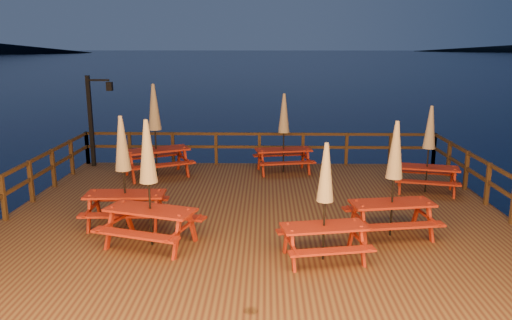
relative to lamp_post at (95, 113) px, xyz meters
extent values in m
plane|color=#050D33|center=(5.39, -4.55, -2.20)|extent=(500.00, 500.00, 0.00)
cube|color=#4D2718|center=(5.39, -4.55, -2.00)|extent=(12.00, 10.00, 0.40)
cylinder|color=#342310|center=(-0.21, 0.05, -2.50)|extent=(0.24, 0.24, 1.40)
cylinder|color=#342310|center=(5.39, 0.05, -2.50)|extent=(0.24, 0.24, 1.40)
cylinder|color=#342310|center=(10.99, 0.05, -2.50)|extent=(0.24, 0.24, 1.40)
cube|color=#342310|center=(5.39, 0.30, -0.75)|extent=(11.70, 0.06, 0.09)
cube|color=#342310|center=(5.39, 0.30, -1.19)|extent=(11.70, 0.06, 0.09)
cube|color=#342310|center=(0.71, 0.30, -1.25)|extent=(0.10, 0.10, 1.10)
cube|color=#342310|center=(5.39, 0.30, -1.25)|extent=(0.10, 0.10, 1.10)
cube|color=#342310|center=(10.07, 0.30, -1.25)|extent=(0.10, 0.10, 1.10)
cube|color=#342310|center=(-0.46, -4.55, -0.75)|extent=(0.06, 9.70, 0.09)
cube|color=#342310|center=(-0.46, -4.55, -1.19)|extent=(0.06, 9.70, 0.09)
cube|color=#342310|center=(-0.46, -4.55, -1.25)|extent=(0.10, 0.10, 1.10)
cube|color=#342310|center=(-0.46, -0.67, -1.25)|extent=(0.10, 0.10, 1.10)
cube|color=#342310|center=(11.24, -4.55, -0.75)|extent=(0.06, 9.70, 0.09)
cube|color=#342310|center=(11.24, -4.55, -1.19)|extent=(0.06, 9.70, 0.09)
cube|color=#342310|center=(11.24, -4.55, -1.25)|extent=(0.10, 0.10, 1.10)
cube|color=#342310|center=(11.24, -0.67, -1.25)|extent=(0.10, 0.10, 1.10)
cube|color=black|center=(-0.16, 0.00, -0.30)|extent=(0.12, 0.12, 3.00)
cube|color=black|center=(0.19, 0.00, 1.05)|extent=(0.70, 0.06, 0.06)
cube|color=black|center=(0.54, 0.00, 0.85)|extent=(0.18, 0.18, 0.28)
sphere|color=#EEBE5F|center=(0.54, 0.00, 0.85)|extent=(0.14, 0.14, 0.14)
cube|color=maroon|center=(6.71, -7.25, -1.13)|extent=(1.68, 0.90, 0.04)
cube|color=maroon|center=(6.62, -6.73, -1.40)|extent=(1.61, 0.53, 0.04)
cube|color=maroon|center=(6.81, -7.77, -1.40)|extent=(1.61, 0.53, 0.04)
cube|color=maroon|center=(6.01, -7.08, -1.46)|extent=(0.07, 0.10, 0.66)
cube|color=maroon|center=(6.12, -7.66, -1.46)|extent=(0.07, 0.10, 0.66)
cube|color=maroon|center=(7.31, -6.84, -1.46)|extent=(0.07, 0.10, 0.66)
cube|color=maroon|center=(7.42, -7.42, -1.46)|extent=(0.07, 0.10, 0.66)
cylinder|color=black|center=(6.71, -7.25, -0.69)|extent=(0.04, 0.04, 2.21)
cone|color=tan|center=(6.71, -7.25, -0.07)|extent=(0.32, 0.32, 1.11)
sphere|color=black|center=(6.71, -7.25, 0.44)|extent=(0.06, 0.06, 0.06)
cube|color=maroon|center=(3.28, -6.63, -1.04)|extent=(1.94, 1.22, 0.05)
cube|color=maroon|center=(3.47, -6.05, -1.34)|extent=(1.82, 0.82, 0.05)
cube|color=maroon|center=(3.10, -7.20, -1.34)|extent=(1.82, 0.82, 0.05)
cube|color=maroon|center=(2.66, -6.08, -1.42)|extent=(0.09, 0.11, 0.76)
cube|color=maroon|center=(2.46, -6.71, -1.42)|extent=(0.09, 0.11, 0.76)
cube|color=maroon|center=(4.11, -6.54, -1.42)|extent=(0.09, 0.11, 0.76)
cube|color=maroon|center=(3.90, -7.17, -1.42)|extent=(0.09, 0.11, 0.76)
cylinder|color=black|center=(3.28, -6.63, -0.53)|extent=(0.04, 0.04, 2.52)
cone|color=tan|center=(3.28, -6.63, 0.17)|extent=(0.36, 0.36, 1.26)
sphere|color=black|center=(3.28, -6.63, 0.76)|extent=(0.07, 0.07, 0.07)
cube|color=maroon|center=(6.17, -0.70, -1.07)|extent=(1.85, 1.00, 0.05)
cube|color=maroon|center=(6.06, -0.13, -1.36)|extent=(1.77, 0.59, 0.05)
cube|color=maroon|center=(6.28, -1.27, -1.36)|extent=(1.77, 0.59, 0.05)
cube|color=maroon|center=(5.39, -0.52, -1.43)|extent=(0.08, 0.11, 0.73)
cube|color=maroon|center=(5.51, -1.15, -1.43)|extent=(0.08, 0.11, 0.73)
cube|color=maroon|center=(6.82, -0.25, -1.43)|extent=(0.08, 0.11, 0.73)
cube|color=maroon|center=(6.94, -0.88, -1.43)|extent=(0.08, 0.11, 0.73)
cylinder|color=black|center=(6.17, -0.70, -0.58)|extent=(0.04, 0.04, 2.43)
cone|color=tan|center=(6.17, -0.70, 0.10)|extent=(0.35, 0.35, 1.21)
sphere|color=black|center=(6.17, -0.70, 0.66)|extent=(0.07, 0.07, 0.07)
cube|color=maroon|center=(2.46, -5.50, -1.07)|extent=(1.77, 0.75, 0.05)
cube|color=maroon|center=(2.44, -4.92, -1.36)|extent=(1.76, 0.34, 0.05)
cube|color=maroon|center=(2.48, -6.08, -1.36)|extent=(1.76, 0.34, 0.05)
cube|color=maroon|center=(1.72, -5.21, -1.43)|extent=(0.06, 0.10, 0.73)
cube|color=maroon|center=(1.74, -5.85, -1.43)|extent=(0.06, 0.10, 0.73)
cube|color=maroon|center=(3.17, -5.15, -1.43)|extent=(0.06, 0.10, 0.73)
cube|color=maroon|center=(3.20, -5.79, -1.43)|extent=(0.06, 0.10, 0.73)
cylinder|color=black|center=(2.46, -5.50, -0.58)|extent=(0.04, 0.04, 2.43)
cone|color=tan|center=(2.46, -5.50, 0.10)|extent=(0.35, 0.35, 1.21)
sphere|color=black|center=(2.46, -5.50, 0.66)|extent=(0.07, 0.07, 0.07)
cube|color=maroon|center=(2.24, -1.27, -0.97)|extent=(2.12, 1.59, 0.06)
cube|color=maroon|center=(1.94, -0.68, -1.30)|extent=(1.91, 1.18, 0.06)
cube|color=maroon|center=(2.54, -1.86, -1.30)|extent=(1.91, 1.18, 0.06)
cube|color=maroon|center=(1.34, -1.32, -1.38)|extent=(0.11, 0.13, 0.83)
cube|color=maroon|center=(1.67, -1.97, -1.38)|extent=(0.11, 0.13, 0.83)
cube|color=maroon|center=(2.81, -0.57, -1.38)|extent=(0.11, 0.13, 0.83)
cube|color=maroon|center=(3.14, -1.22, -1.38)|extent=(0.11, 0.13, 0.83)
cylinder|color=black|center=(2.24, -1.27, -0.42)|extent=(0.05, 0.05, 2.76)
cone|color=tan|center=(2.24, -1.27, 0.36)|extent=(0.40, 0.40, 1.38)
sphere|color=black|center=(2.24, -1.27, 1.00)|extent=(0.08, 0.08, 0.08)
cube|color=maroon|center=(10.04, -2.77, -1.10)|extent=(1.78, 1.02, 0.05)
cube|color=maroon|center=(10.17, -2.23, -1.38)|extent=(1.69, 0.64, 0.05)
cube|color=maroon|center=(9.91, -3.32, -1.38)|extent=(1.69, 0.64, 0.05)
cube|color=maroon|center=(9.43, -2.31, -1.45)|extent=(0.08, 0.10, 0.70)
cube|color=maroon|center=(9.29, -2.91, -1.45)|extent=(0.08, 0.10, 0.70)
cube|color=maroon|center=(10.79, -2.64, -1.45)|extent=(0.08, 0.10, 0.70)
cube|color=maroon|center=(10.65, -3.23, -1.45)|extent=(0.08, 0.10, 0.70)
cylinder|color=black|center=(10.04, -2.77, -0.63)|extent=(0.04, 0.04, 2.33)
cone|color=tan|center=(10.04, -2.77, 0.02)|extent=(0.34, 0.34, 1.16)
sphere|color=black|center=(10.04, -2.77, 0.56)|extent=(0.07, 0.07, 0.07)
cube|color=maroon|center=(8.29, -6.01, -1.07)|extent=(1.83, 0.95, 0.05)
cube|color=maroon|center=(8.20, -5.43, -1.36)|extent=(1.76, 0.55, 0.05)
cube|color=maroon|center=(8.39, -6.58, -1.36)|extent=(1.76, 0.55, 0.05)
cube|color=maroon|center=(7.53, -5.81, -1.43)|extent=(0.07, 0.10, 0.72)
cube|color=maroon|center=(7.63, -6.44, -1.43)|extent=(0.07, 0.10, 0.72)
cube|color=maroon|center=(8.96, -5.57, -1.43)|extent=(0.07, 0.10, 0.72)
cube|color=maroon|center=(9.06, -6.20, -1.43)|extent=(0.07, 0.10, 0.72)
cylinder|color=black|center=(8.29, -6.01, -0.59)|extent=(0.04, 0.04, 2.42)
cone|color=tan|center=(8.29, -6.01, 0.09)|extent=(0.35, 0.35, 1.21)
sphere|color=black|center=(8.29, -6.01, 0.65)|extent=(0.07, 0.07, 0.07)
camera|label=1|loc=(5.62, -16.12, 2.27)|focal=35.00mm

